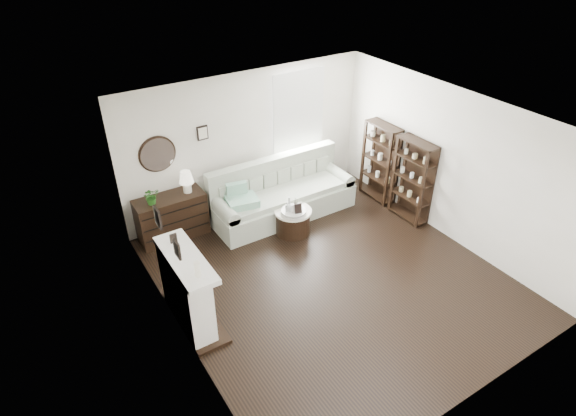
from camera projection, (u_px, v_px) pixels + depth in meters
room at (282, 122)px, 9.29m from camera, size 5.50×5.50×5.50m
fireplace at (188, 293)px, 6.77m from camera, size 0.50×1.40×1.84m
shelf_unit_far at (380, 162)px, 9.61m from camera, size 0.30×0.80×1.60m
shelf_unit_near at (412, 180)px, 8.97m from camera, size 0.30×0.80×1.60m
sofa at (281, 197)px, 9.33m from camera, size 2.79×0.97×1.09m
quilt at (242, 201)px, 8.67m from camera, size 0.62×0.55×0.14m
suitcase at (327, 194)px, 9.74m from camera, size 0.59×0.40×0.38m
dresser at (172, 217)px, 8.64m from camera, size 1.23×0.53×0.82m
table_lamp at (187, 182)px, 8.47m from camera, size 0.31×0.31×0.41m
potted_plant at (151, 196)px, 8.17m from camera, size 0.27×0.23×0.30m
drum_table at (293, 221)px, 8.83m from camera, size 0.69×0.69×0.48m
pedestal_table at (294, 212)px, 8.59m from camera, size 0.46×0.46×0.56m
eiffel_drum at (295, 203)px, 8.72m from camera, size 0.12×0.12×0.19m
bottle_drum at (287, 209)px, 8.50m from camera, size 0.06×0.06×0.27m
card_frame_drum at (296, 210)px, 8.50m from camera, size 0.17×0.07×0.22m
eiffel_ped at (297, 204)px, 8.58m from camera, size 0.10×0.10×0.16m
flask_ped at (289, 204)px, 8.47m from camera, size 0.15×0.15×0.28m
card_frame_ped at (298, 209)px, 8.44m from camera, size 0.14×0.08×0.18m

